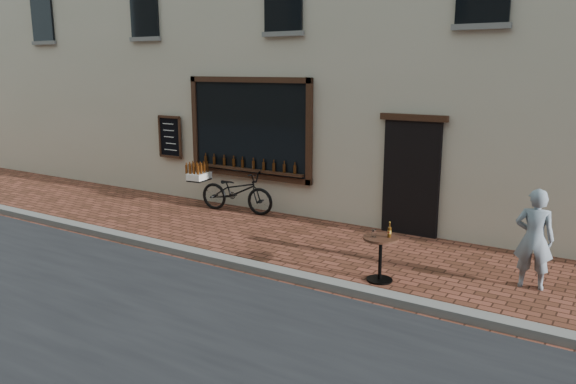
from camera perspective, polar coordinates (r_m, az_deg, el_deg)
The scene contains 5 objects.
ground at distance 9.21m, azimuth -6.94°, elevation -7.68°, with size 90.00×90.00×0.00m, color #4F2819.
kerb at distance 9.34m, azimuth -6.18°, elevation -6.98°, with size 90.00×0.25×0.12m, color slate.
cargo_bicycle at distance 12.55m, azimuth -5.38°, elevation 0.12°, with size 2.17×0.82×1.01m.
bistro_table at distance 8.58m, azimuth 9.40°, elevation -5.80°, with size 0.54×0.54×0.92m.
pedestrian at distance 8.88m, azimuth 23.72°, elevation -4.37°, with size 0.54×0.36×1.49m, color gray.
Camera 1 is at (5.52, -6.66, 3.16)m, focal length 35.00 mm.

